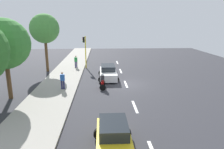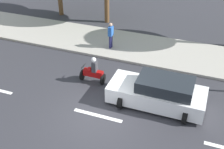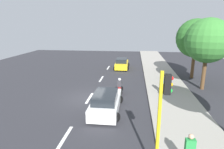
# 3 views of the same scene
# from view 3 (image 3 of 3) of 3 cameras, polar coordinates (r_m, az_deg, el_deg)

# --- Properties ---
(ground_plane) EXTENTS (40.00, 60.00, 0.10)m
(ground_plane) POSITION_cam_3_polar(r_m,az_deg,el_deg) (16.71, -6.73, -7.14)
(ground_plane) COLOR #2D2D33
(sidewalk) EXTENTS (4.00, 60.00, 0.15)m
(sidewalk) POSITION_cam_3_polar(r_m,az_deg,el_deg) (16.57, 17.75, -7.50)
(sidewalk) COLOR #9E998E
(sidewalk) RESTS_ON ground
(lane_stripe_north) EXTENTS (0.20, 2.40, 0.01)m
(lane_stripe_north) POSITION_cam_3_polar(r_m,az_deg,el_deg) (11.57, -13.89, -17.79)
(lane_stripe_north) COLOR white
(lane_stripe_north) RESTS_ON ground
(lane_stripe_mid) EXTENTS (0.20, 2.40, 0.01)m
(lane_stripe_mid) POSITION_cam_3_polar(r_m,az_deg,el_deg) (16.69, -6.73, -6.96)
(lane_stripe_mid) COLOR white
(lane_stripe_mid) RESTS_ON ground
(lane_stripe_south) EXTENTS (0.20, 2.40, 0.01)m
(lane_stripe_south) POSITION_cam_3_polar(r_m,az_deg,el_deg) (22.26, -3.20, -1.32)
(lane_stripe_south) COLOR white
(lane_stripe_south) RESTS_ON ground
(lane_stripe_far_south) EXTENTS (0.20, 2.40, 0.01)m
(lane_stripe_far_south) POSITION_cam_3_polar(r_m,az_deg,el_deg) (28.01, -1.11, 2.04)
(lane_stripe_far_south) COLOR white
(lane_stripe_far_south) RESTS_ON ground
(car_white) EXTENTS (2.29, 4.59, 1.52)m
(car_white) POSITION_cam_3_polar(r_m,az_deg,el_deg) (13.92, -1.81, -8.25)
(car_white) COLOR white
(car_white) RESTS_ON ground
(car_yellow_cab) EXTENTS (2.13, 3.85, 1.52)m
(car_yellow_cab) POSITION_cam_3_polar(r_m,az_deg,el_deg) (27.30, 2.93, 3.19)
(car_yellow_cab) COLOR yellow
(car_yellow_cab) RESTS_ON ground
(motorcycle) EXTENTS (0.60, 1.30, 1.53)m
(motorcycle) POSITION_cam_3_polar(r_m,az_deg,el_deg) (17.33, 2.24, -3.81)
(motorcycle) COLOR black
(motorcycle) RESTS_ON ground
(pedestrian_near_signal) EXTENTS (0.40, 0.24, 1.69)m
(pedestrian_near_signal) POSITION_cam_3_polar(r_m,az_deg,el_deg) (17.75, 14.66, -2.43)
(pedestrian_near_signal) COLOR #1E1E4C
(pedestrian_near_signal) RESTS_ON sidewalk
(traffic_light_corner) EXTENTS (0.49, 0.24, 4.50)m
(traffic_light_corner) POSITION_cam_3_polar(r_m,az_deg,el_deg) (7.69, 14.67, -10.44)
(traffic_light_corner) COLOR yellow
(traffic_light_corner) RESTS_ON ground
(street_tree_south) EXTENTS (4.13, 4.13, 6.76)m
(street_tree_south) POSITION_cam_3_polar(r_m,az_deg,el_deg) (19.91, 26.60, 8.96)
(street_tree_south) COLOR brown
(street_tree_south) RESTS_ON ground
(street_tree_center) EXTENTS (4.34, 4.34, 6.80)m
(street_tree_center) POSITION_cam_3_polar(r_m,az_deg,el_deg) (23.85, 23.65, 9.82)
(street_tree_center) COLOR brown
(street_tree_center) RESTS_ON ground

